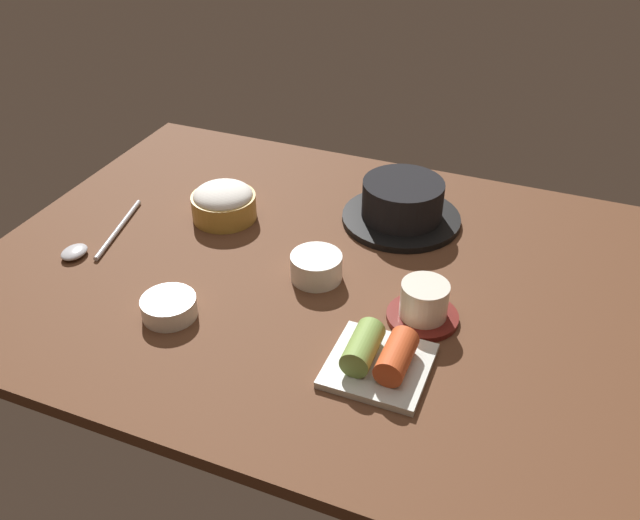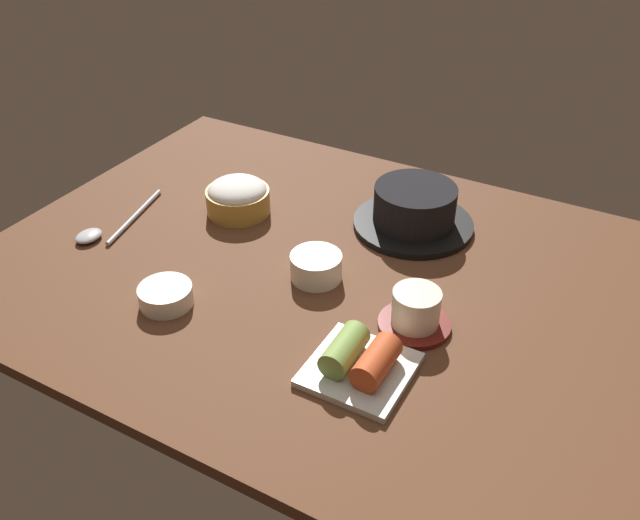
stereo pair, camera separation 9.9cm
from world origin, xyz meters
TOP-DOWN VIEW (x-y plane):
  - dining_table at (0.00, 0.00)cm, footprint 100.00×76.00cm
  - stone_pot at (8.75, 17.72)cm, footprint 19.88×19.88cm
  - rice_bowl at (-19.38, 7.65)cm, footprint 10.86×10.86cm
  - tea_cup_with_saucer at (18.75, -5.85)cm, footprint 9.95×9.95cm
  - banchan_cup_center at (1.61, -2.48)cm, footprint 7.68×7.68cm
  - kimchi_plate at (16.17, -17.36)cm, footprint 12.50×12.50cm
  - side_bowl_near at (-13.86, -18.22)cm, footprint 7.64×7.64cm
  - spoon at (-34.86, -8.34)cm, footprint 6.17×19.73cm

SIDE VIEW (x-z plane):
  - dining_table at x=0.00cm, z-range 0.00..2.00cm
  - spoon at x=-34.86cm, z-range 1.93..3.28cm
  - side_bowl_near at x=-13.86cm, z-range 2.12..4.97cm
  - kimchi_plate at x=16.17cm, z-range 1.49..6.26cm
  - banchan_cup_center at x=1.61cm, z-range 2.13..6.09cm
  - tea_cup_with_saucer at x=18.75cm, z-range 1.74..7.57cm
  - rice_bowl at x=-19.38cm, z-range 1.96..8.07cm
  - stone_pot at x=8.75cm, z-range 1.72..9.11cm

